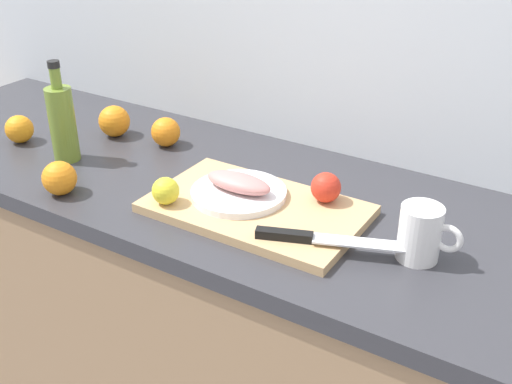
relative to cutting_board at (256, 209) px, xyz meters
The scene contains 14 objects.
back_wall 0.54m from the cutting_board, 111.21° to the left, with size 3.20×0.05×2.50m, color silver.
kitchen_counter 0.49m from the cutting_board, 155.01° to the left, with size 2.00×0.60×0.90m.
cutting_board is the anchor object (origin of this frame).
white_plate 0.06m from the cutting_board, 166.62° to the left, with size 0.21×0.21×0.01m, color white.
fish_fillet 0.07m from the cutting_board, 166.62° to the left, with size 0.15×0.07×0.04m, color tan.
chef_knife 0.18m from the cutting_board, 22.13° to the right, with size 0.28×0.13×0.02m.
lemon_0 0.19m from the cutting_board, 150.19° to the right, with size 0.06×0.06×0.06m, color yellow.
tomato_0 0.15m from the cutting_board, 38.31° to the left, with size 0.06×0.06×0.06m, color red.
olive_oil_bottle 0.55m from the cutting_board, behind, with size 0.06×0.06×0.25m.
coffee_mug_0 0.35m from the cutting_board, ahead, with size 0.12×0.08×0.11m.
orange_0 0.73m from the cutting_board, behind, with size 0.07×0.07×0.07m, color orange.
orange_1 0.43m from the cutting_board, 155.30° to the left, with size 0.08×0.08×0.08m, color orange.
orange_2 0.45m from the cutting_board, 159.48° to the right, with size 0.08×0.08×0.08m, color orange.
orange_3 0.57m from the cutting_board, 163.99° to the left, with size 0.08×0.08×0.08m, color orange.
Camera 1 is at (0.77, -1.06, 1.57)m, focal length 44.26 mm.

